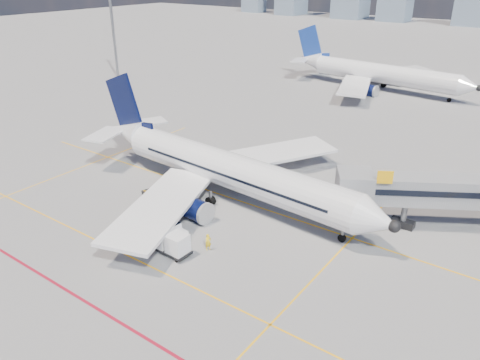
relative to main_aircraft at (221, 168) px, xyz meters
The scene contains 9 objects.
ground 8.68m from the main_aircraft, 81.75° to the right, with size 420.00×420.00×0.00m, color gray.
apron_markings 12.33m from the main_aircraft, 87.21° to the right, with size 90.00×35.12×0.01m.
floodlight_mast_nw 63.50m from the main_aircraft, 149.26° to the left, with size 3.20×0.61×25.45m.
main_aircraft is the anchor object (origin of this frame).
second_aircraft 56.08m from the main_aircraft, 94.52° to the left, with size 39.12×34.04×11.44m.
baggage_tug 9.94m from the main_aircraft, 77.96° to the right, with size 2.28×1.60×1.47m.
cargo_dolly 12.09m from the main_aircraft, 74.19° to the right, with size 3.86×1.81×2.09m.
belt_loader 7.32m from the main_aircraft, 129.96° to the right, with size 5.96×2.61×2.39m.
ramp_worker 11.05m from the main_aircraft, 58.37° to the right, with size 0.57×0.37×1.55m, color yellow.
Camera 1 is at (27.15, -27.80, 22.81)m, focal length 35.00 mm.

